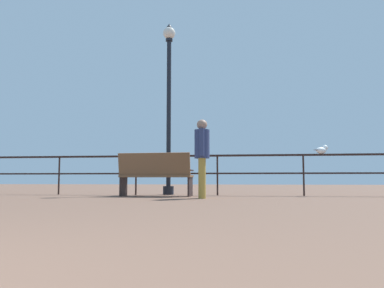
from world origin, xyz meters
TOP-DOWN VIEW (x-y plane):
  - pier_railing at (0.00, 9.29)m, footprint 23.15×0.05m
  - bench_near_left at (-0.36, 8.51)m, footprint 1.75×0.75m
  - lamppost_center at (-0.25, 9.56)m, footprint 0.33×0.33m
  - person_by_bench at (0.84, 7.66)m, footprint 0.32×0.53m
  - seagull_on_rail at (3.60, 9.30)m, footprint 0.41×0.31m

SIDE VIEW (x-z plane):
  - bench_near_left at x=-0.36m, z-range 0.05..1.06m
  - pier_railing at x=0.00m, z-range 0.25..1.26m
  - person_by_bench at x=0.84m, z-range 0.12..1.79m
  - seagull_on_rail at x=3.60m, z-range 1.01..1.23m
  - lamppost_center at x=-0.25m, z-range 0.33..4.95m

